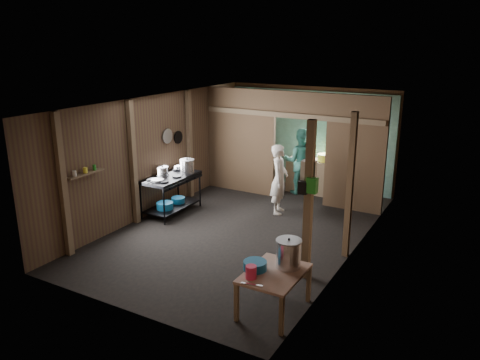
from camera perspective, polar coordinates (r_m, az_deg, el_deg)
The scene contains 42 objects.
floor at distance 9.77m, azimuth 0.58°, elevation -5.90°, with size 4.50×7.00×0.00m, color black.
ceiling at distance 9.09m, azimuth 0.63°, elevation 9.41°, with size 4.50×7.00×0.00m, color #4C4946.
wall_back at distance 12.45m, azimuth 8.42°, elevation 5.16°, with size 4.50×0.00×2.60m, color brown.
wall_front at distance 6.65m, azimuth -14.15°, elevation -5.48°, with size 4.50×0.00×2.60m, color brown.
wall_left at distance 10.58m, azimuth -10.16°, elevation 3.03°, with size 0.00×7.00×2.60m, color brown.
wall_right at distance 8.54m, azimuth 13.95°, elevation -0.51°, with size 0.00×7.00×2.60m, color brown.
partition_left at distance 11.84m, azimuth 0.11°, elevation 4.75°, with size 1.85×0.10×2.60m, color brown.
partition_right at distance 10.76m, azimuth 13.72°, elevation 3.04°, with size 1.35×0.10×2.60m, color brown.
partition_header at distance 11.00m, azimuth 7.38°, elevation 8.97°, with size 1.30×0.10×0.60m, color brown.
turquoise_panel at distance 12.40m, azimuth 8.31°, elevation 4.88°, with size 4.40×0.06×2.50m, color #6EA69F.
back_counter at distance 12.05m, azimuth 8.62°, elevation 0.48°, with size 1.20×0.50×0.85m, color brown.
wall_clock at distance 12.16m, azimuth 9.47°, elevation 7.72°, with size 0.20×0.20×0.03m, color silver.
post_left_a at distance 8.76m, azimuth -20.58°, elevation -0.67°, with size 0.10×0.12×2.60m, color brown.
post_left_b at distance 9.95m, azimuth -12.75°, elevation 2.01°, with size 0.10×0.12×2.60m, color brown.
post_left_c at distance 11.46m, azimuth -6.09°, elevation 4.25°, with size 0.10×0.12×2.60m, color brown.
post_right at distance 8.37m, azimuth 13.12°, elevation -0.79°, with size 0.10×0.12×2.60m, color brown.
post_free at distance 7.47m, azimuth 8.26°, elevation -2.65°, with size 0.12×0.12×2.60m, color brown.
cross_beam at distance 11.08m, azimuth 6.02°, elevation 7.77°, with size 4.40×0.12×0.12m, color brown.
pan_lid_big at distance 10.78m, azimuth -8.74°, elevation 5.26°, with size 0.34×0.34×0.03m, color gray.
pan_lid_small at distance 11.11m, azimuth -7.45°, elevation 5.13°, with size 0.30×0.30×0.03m, color black.
wall_shelf at distance 9.02m, azimuth -18.12°, elevation 0.73°, with size 0.14×0.80×0.03m, color brown.
jar_white at distance 8.84m, azimuth -19.34°, elevation 0.74°, with size 0.07×0.07×0.10m, color silver.
jar_yellow at distance 9.00m, azimuth -18.16°, elevation 1.12°, with size 0.08×0.08×0.10m, color #FDF73E.
jar_green at distance 9.15m, azimuth -17.16°, elevation 1.45°, with size 0.06×0.06×0.10m, color #228D24.
bag_white at distance 7.42m, azimuth 8.28°, elevation 1.09°, with size 0.22×0.15×0.32m, color silver.
bag_green at distance 7.30m, azimuth 8.70°, elevation -0.65°, with size 0.16×0.12×0.24m, color #228D24.
bag_black at distance 7.35m, azimuth 7.61°, elevation -0.90°, with size 0.14×0.10×0.20m, color black.
gas_range at distance 10.62m, azimuth -8.26°, elevation -1.74°, with size 0.74×1.45×0.85m, color black, non-canonical shape.
prep_table at distance 6.91m, azimuth 4.11°, elevation -13.28°, with size 0.75×1.03×0.61m, color tan, non-canonical shape.
stove_pot_large at distance 10.66m, azimuth -6.38°, elevation 1.62°, with size 0.33×0.33×0.33m, color silver, non-canonical shape.
stove_pot_med at distance 10.52m, azimuth -9.32°, elevation 1.00°, with size 0.26×0.26×0.22m, color silver, non-canonical shape.
stove_saucepan at distance 10.95m, azimuth -7.54°, elevation 1.47°, with size 0.16×0.16×0.10m, color silver.
frying_pan at distance 10.14m, azimuth -9.94°, elevation -0.03°, with size 0.28×0.50×0.07m, color gray, non-canonical shape.
blue_tub_front at distance 10.49m, azimuth -9.05°, elevation -3.07°, with size 0.36×0.36×0.15m, color #145F92.
blue_tub_back at distance 10.86m, azimuth -7.48°, elevation -2.40°, with size 0.31×0.31×0.12m, color #145F92.
stock_pot at distance 6.84m, azimuth 5.87°, elevation -8.89°, with size 0.37×0.37×0.44m, color silver, non-canonical shape.
wash_basin at distance 6.79m, azimuth 1.83°, elevation -10.26°, with size 0.34×0.34×0.13m, color #145F92.
pink_bucket at distance 6.55m, azimuth 1.34°, elevation -11.04°, with size 0.15×0.15×0.18m, color #EB2854.
knife at distance 6.44m, azimuth 1.44°, elevation -12.47°, with size 0.30×0.04×0.01m, color silver.
yellow_tub at distance 11.82m, azimuth 10.11°, elevation 2.67°, with size 0.32×0.32×0.18m, color #FDF73E.
cook at distance 10.44m, azimuth 4.76°, elevation 0.09°, with size 0.57×0.37×1.56m, color silver.
worker_back at distance 11.85m, azimuth 7.26°, elevation 2.26°, with size 0.80×0.62×1.65m, color teal.
Camera 1 is at (4.34, -7.91, 3.76)m, focal length 35.38 mm.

